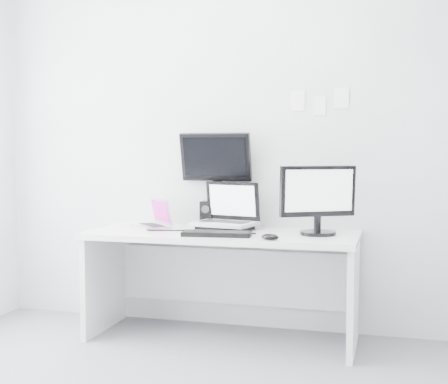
{
  "coord_description": "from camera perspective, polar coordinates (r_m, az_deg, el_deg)",
  "views": [
    {
      "loc": [
        1.1,
        -2.74,
        1.29
      ],
      "look_at": [
        0.02,
        1.23,
        1.0
      ],
      "focal_mm": 49.94,
      "sensor_mm": 36.0,
      "label": 1
    }
  ],
  "objects": [
    {
      "name": "desk",
      "position": [
        4.24,
        -0.19,
        -8.57
      ],
      "size": [
        1.8,
        0.7,
        0.73
      ],
      "primitive_type": "cube",
      "color": "white",
      "rests_on": "ground"
    },
    {
      "name": "dell_laptop",
      "position": [
        4.24,
        -0.01,
        -1.25
      ],
      "size": [
        0.46,
        0.4,
        0.34
      ],
      "primitive_type": "cube",
      "rotation": [
        0.0,
        0.0,
        -0.22
      ],
      "color": "#ABAEB2",
      "rests_on": "desk"
    },
    {
      "name": "mouse",
      "position": [
        3.81,
        4.24,
        -4.12
      ],
      "size": [
        0.14,
        0.12,
        0.04
      ],
      "primitive_type": "ellipsoid",
      "rotation": [
        0.0,
        0.0,
        -0.4
      ],
      "color": "black",
      "rests_on": "desk"
    },
    {
      "name": "back_wall",
      "position": [
        4.48,
        1.0,
        4.8
      ],
      "size": [
        3.6,
        0.0,
        3.6
      ],
      "primitive_type": "plane",
      "rotation": [
        1.57,
        0.0,
        0.0
      ],
      "color": "silver",
      "rests_on": "ground"
    },
    {
      "name": "samsung_monitor",
      "position": [
        4.06,
        8.63,
        -0.64
      ],
      "size": [
        0.56,
        0.45,
        0.46
      ],
      "primitive_type": "cube",
      "rotation": [
        0.0,
        0.0,
        0.51
      ],
      "color": "black",
      "rests_on": "desk"
    },
    {
      "name": "speaker",
      "position": [
        4.5,
        -1.56,
        -1.98
      ],
      "size": [
        0.1,
        0.1,
        0.18
      ],
      "primitive_type": "cube",
      "rotation": [
        0.0,
        0.0,
        0.12
      ],
      "color": "black",
      "rests_on": "desk"
    },
    {
      "name": "rear_monitor",
      "position": [
        4.45,
        -0.69,
        1.25
      ],
      "size": [
        0.51,
        0.19,
        0.69
      ],
      "primitive_type": "cube",
      "rotation": [
        0.0,
        0.0,
        0.01
      ],
      "color": "black",
      "rests_on": "desk"
    },
    {
      "name": "wall_note_0",
      "position": [
        4.39,
        6.75,
        8.31
      ],
      "size": [
        0.1,
        0.0,
        0.14
      ],
      "primitive_type": "cube",
      "color": "white",
      "rests_on": "back_wall"
    },
    {
      "name": "wall_note_2",
      "position": [
        4.36,
        10.69,
        8.44
      ],
      "size": [
        0.1,
        0.0,
        0.14
      ],
      "primitive_type": "cube",
      "color": "white",
      "rests_on": "back_wall"
    },
    {
      "name": "keyboard",
      "position": [
        3.98,
        -0.67,
        -3.84
      ],
      "size": [
        0.45,
        0.2,
        0.03
      ],
      "primitive_type": "cube",
      "rotation": [
        0.0,
        0.0,
        0.11
      ],
      "color": "black",
      "rests_on": "desk"
    },
    {
      "name": "macbook",
      "position": [
        4.41,
        -6.75,
        -1.87
      ],
      "size": [
        0.36,
        0.36,
        0.22
      ],
      "primitive_type": "cube",
      "rotation": [
        0.0,
        0.0,
        -0.77
      ],
      "color": "silver",
      "rests_on": "desk"
    },
    {
      "name": "wall_note_1",
      "position": [
        4.37,
        8.71,
        7.79
      ],
      "size": [
        0.09,
        0.0,
        0.13
      ],
      "primitive_type": "cube",
      "color": "white",
      "rests_on": "back_wall"
    }
  ]
}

